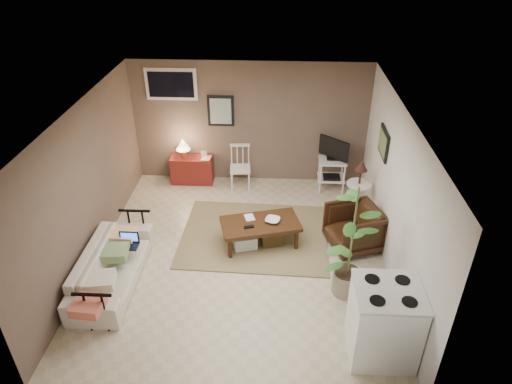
# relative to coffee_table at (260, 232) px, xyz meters

# --- Properties ---
(floor) EXTENTS (5.00, 5.00, 0.00)m
(floor) POSITION_rel_coffee_table_xyz_m (-0.29, -0.29, -0.26)
(floor) COLOR #C1B293
(floor) RESTS_ON ground
(art_back) EXTENTS (0.50, 0.03, 0.60)m
(art_back) POSITION_rel_coffee_table_xyz_m (-0.84, 2.19, 1.19)
(art_back) COLOR black
(art_right) EXTENTS (0.03, 0.60, 0.45)m
(art_right) POSITION_rel_coffee_table_xyz_m (1.93, 0.76, 1.26)
(art_right) COLOR black
(window) EXTENTS (0.96, 0.03, 0.60)m
(window) POSITION_rel_coffee_table_xyz_m (-1.74, 2.19, 1.69)
(window) COLOR silver
(rug) EXTENTS (2.47, 2.01, 0.02)m
(rug) POSITION_rel_coffee_table_xyz_m (-0.10, 0.24, -0.25)
(rug) COLOR olive
(rug) RESTS_ON floor
(coffee_table) EXTENTS (1.36, 0.94, 0.47)m
(coffee_table) POSITION_rel_coffee_table_xyz_m (0.00, 0.00, 0.00)
(coffee_table) COLOR #3D2110
(coffee_table) RESTS_ON floor
(sofa) EXTENTS (0.56, 1.91, 0.74)m
(sofa) POSITION_rel_coffee_table_xyz_m (-2.09, -0.98, 0.11)
(sofa) COLOR beige
(sofa) RESTS_ON floor
(sofa_pillows) EXTENTS (0.37, 1.81, 0.13)m
(sofa_pillows) POSITION_rel_coffee_table_xyz_m (-2.05, -1.20, 0.20)
(sofa_pillows) COLOR beige
(sofa_pillows) RESTS_ON sofa
(sofa_end_rails) EXTENTS (0.51, 1.90, 0.64)m
(sofa_end_rails) POSITION_rel_coffee_table_xyz_m (-1.99, -0.98, 0.06)
(sofa_end_rails) COLOR black
(sofa_end_rails) RESTS_ON floor
(laptop) EXTENTS (0.29, 0.21, 0.20)m
(laptop) POSITION_rel_coffee_table_xyz_m (-1.91, -0.65, 0.22)
(laptop) COLOR black
(laptop) RESTS_ON sofa
(red_console) EXTENTS (0.82, 0.37, 0.95)m
(red_console) POSITION_rel_coffee_table_xyz_m (-1.45, 2.00, 0.07)
(red_console) COLOR maroon
(red_console) RESTS_ON floor
(spindle_chair) EXTENTS (0.42, 0.42, 0.86)m
(spindle_chair) POSITION_rel_coffee_table_xyz_m (-0.47, 1.85, 0.14)
(spindle_chair) COLOR silver
(spindle_chair) RESTS_ON floor
(tv_stand) EXTENTS (0.52, 0.46, 1.08)m
(tv_stand) POSITION_rel_coffee_table_xyz_m (1.30, 1.83, 0.31)
(tv_stand) COLOR silver
(tv_stand) RESTS_ON floor
(side_table) EXTENTS (0.42, 0.42, 1.13)m
(side_table) POSITION_rel_coffee_table_xyz_m (1.66, 0.91, 0.44)
(side_table) COLOR silver
(side_table) RESTS_ON floor
(armchair) EXTENTS (0.92, 0.95, 0.78)m
(armchair) POSITION_rel_coffee_table_xyz_m (1.50, 0.05, 0.13)
(armchair) COLOR black
(armchair) RESTS_ON floor
(potted_plant) EXTENTS (0.44, 0.44, 1.76)m
(potted_plant) POSITION_rel_coffee_table_xyz_m (1.27, -1.02, 0.68)
(potted_plant) COLOR gray
(potted_plant) RESTS_ON floor
(stove) EXTENTS (0.78, 0.73, 1.02)m
(stove) POSITION_rel_coffee_table_xyz_m (1.56, -2.05, 0.25)
(stove) COLOR white
(stove) RESTS_ON floor
(bowl) EXTENTS (0.24, 0.11, 0.23)m
(bowl) POSITION_rel_coffee_table_xyz_m (0.20, 0.03, 0.30)
(bowl) COLOR #3D2110
(bowl) RESTS_ON coffee_table
(book_table) EXTENTS (0.14, 0.06, 0.20)m
(book_table) POSITION_rel_coffee_table_xyz_m (-0.24, 0.09, 0.28)
(book_table) COLOR #3D2110
(book_table) RESTS_ON coffee_table
(book_console) EXTENTS (0.17, 0.04, 0.22)m
(book_console) POSITION_rel_coffee_table_xyz_m (-1.22, 1.96, 0.40)
(book_console) COLOR #3D2110
(book_console) RESTS_ON red_console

